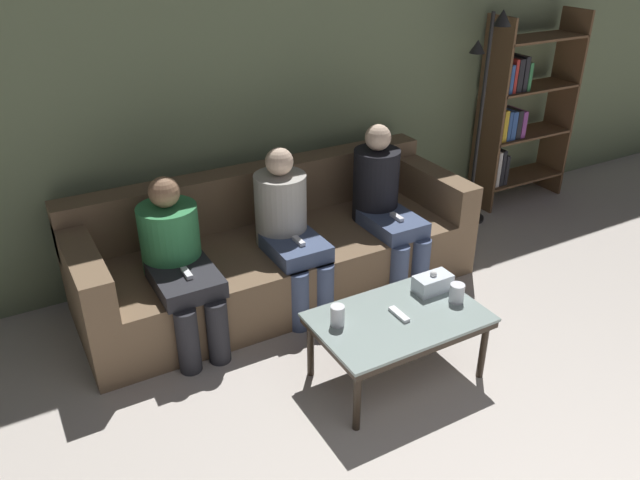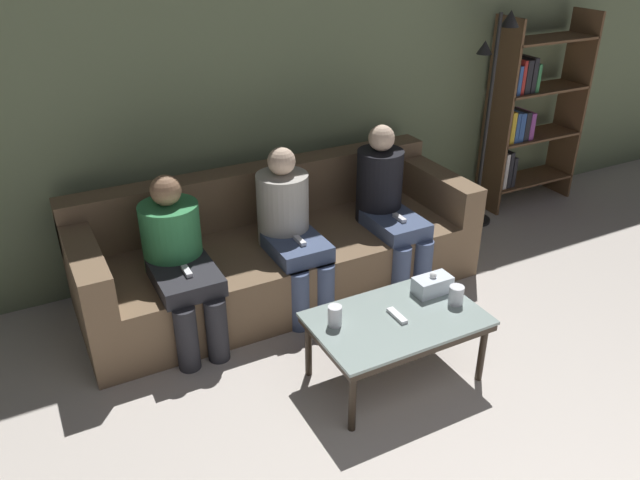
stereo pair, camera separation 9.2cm
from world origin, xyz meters
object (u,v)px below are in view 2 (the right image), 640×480
cup_near_right (335,316)px  seated_person_mid_left (290,225)px  standing_lamp (491,99)px  tissue_box (432,285)px  bookshelf (526,115)px  seated_person_left_end (178,255)px  game_remote (397,316)px  seated_person_mid_right (387,202)px  couch (278,250)px  coffee_table (397,324)px  cup_near_left (456,295)px

cup_near_right → seated_person_mid_left: 0.92m
seated_person_mid_left → standing_lamp: bearing=11.3°
cup_near_right → tissue_box: bearing=1.8°
standing_lamp → bookshelf: bearing=14.4°
bookshelf → seated_person_left_end: 3.29m
cup_near_right → game_remote: bearing=-15.9°
seated_person_mid_right → seated_person_left_end: bearing=-179.7°
bookshelf → seated_person_mid_right: size_ratio=1.49×
couch → bookshelf: bookshelf is taller
standing_lamp → seated_person_left_end: (-2.68, -0.40, -0.50)m
standing_lamp → seated_person_mid_right: bearing=-161.7°
couch → seated_person_mid_left: bearing=-90.0°
tissue_box → coffee_table: bearing=-160.0°
cup_near_right → standing_lamp: bearing=31.4°
coffee_table → bookshelf: 2.81m
cup_near_left → standing_lamp: bearing=45.3°
cup_near_left → seated_person_left_end: size_ratio=0.11×
cup_near_left → game_remote: size_ratio=0.74×
cup_near_right → seated_person_mid_left: (0.16, 0.90, 0.10)m
coffee_table → game_remote: game_remote is taller
coffee_table → cup_near_right: size_ratio=8.01×
cup_near_left → cup_near_right: 0.71m
bookshelf → couch: bearing=-172.6°
game_remote → seated_person_mid_left: seated_person_mid_left is taller
seated_person_left_end → seated_person_mid_left: 0.74m
standing_lamp → seated_person_mid_right: 1.35m
cup_near_left → tissue_box: 0.16m
seated_person_left_end → cup_near_left: bearing=-38.4°
seated_person_left_end → bookshelf: bearing=9.6°
coffee_table → bookshelf: (2.32, 1.52, 0.45)m
coffee_table → seated_person_mid_right: seated_person_mid_right is taller
cup_near_left → standing_lamp: 2.08m
cup_near_right → seated_person_mid_right: size_ratio=0.11×
couch → tissue_box: size_ratio=12.20×
bookshelf → seated_person_mid_right: 1.85m
cup_near_left → seated_person_mid_left: bearing=117.6°
coffee_table → standing_lamp: (1.77, 1.38, 0.68)m
seated_person_mid_left → tissue_box: bearing=-60.7°
bookshelf → standing_lamp: bearing=-165.6°
bookshelf → seated_person_left_end: (-3.23, -0.55, -0.27)m
game_remote → seated_person_mid_right: size_ratio=0.14×
couch → game_remote: size_ratio=17.89×
couch → cup_near_left: size_ratio=24.33×
standing_lamp → seated_person_mid_right: standing_lamp is taller
couch → cup_near_left: 1.36m
cup_near_right → seated_person_mid_right: (0.90, 0.89, 0.11)m
coffee_table → cup_near_left: cup_near_left is taller
cup_near_right → coffee_table: bearing=-15.9°
couch → tissue_box: bearing=-65.6°
seated_person_left_end → seated_person_mid_right: 1.48m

